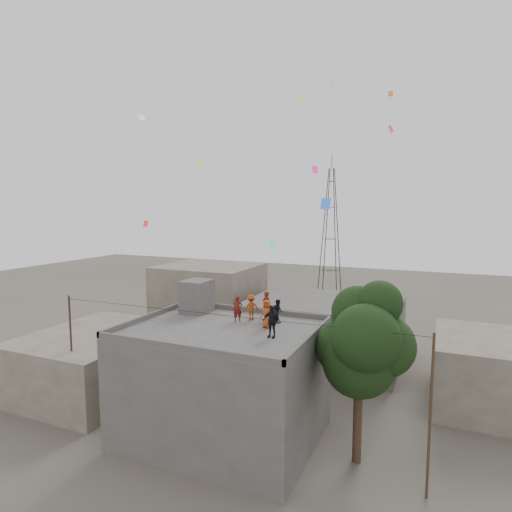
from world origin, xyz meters
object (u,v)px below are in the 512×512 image
Objects in this scene: stair_head_box at (197,296)px; transmission_tower at (330,232)px; person_red_adult at (267,306)px; person_dark_adult at (272,321)px; tree at (364,342)px.

stair_head_box is 0.10× the size of transmission_tower.
stair_head_box is 4.74m from person_red_adult.
transmission_tower is 41.07m from person_dark_adult.
person_red_adult is (5.54, -37.49, -2.12)m from transmission_tower.
transmission_tower is 11.78× the size of person_red_adult.
person_dark_adult is (-4.38, -1.01, 0.82)m from tree.
person_red_adult is (-5.83, 1.91, 0.85)m from tree.
transmission_tower is 12.21× the size of person_dark_adult.
person_red_adult is 3.27m from person_dark_adult.
stair_head_box is 1.18× the size of person_red_adult.
tree is 6.19m from person_red_adult.
person_red_adult is at bearing 117.61° from person_dark_adult.
tree is 4.57m from person_dark_adult.
transmission_tower reaches higher than tree.
person_red_adult is (4.74, -0.09, -0.15)m from stair_head_box.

